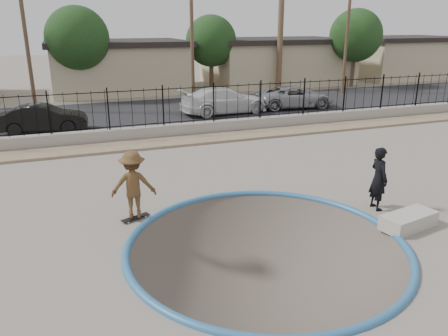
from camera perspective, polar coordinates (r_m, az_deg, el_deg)
The scene contains 23 objects.
ground at distance 23.01m, azimuth -8.60°, elevation 2.30°, with size 120.00×120.00×2.20m, color gray.
bowl_pit at distance 11.03m, azimuth 5.54°, elevation -9.97°, with size 6.84×6.84×1.80m, color #50453E, non-canonical shape.
coping_ring at distance 11.03m, azimuth 5.54°, elevation -9.97°, with size 7.04×7.04×0.20m, color #2E6596.
rock_strip at distance 20.06m, azimuth -7.09°, elevation 3.38°, with size 42.00×1.60×0.11m, color #9B8565.
retaining_wall at distance 21.04m, azimuth -7.81°, elevation 4.75°, with size 42.00×0.45×0.60m, color #A1988D.
fence at distance 20.79m, azimuth -7.96°, elevation 7.97°, with size 40.00×0.04×1.80m.
street at distance 27.54m, azimuth -10.89°, elevation 7.25°, with size 90.00×8.00×0.04m, color black.
house_center at distance 36.59m, azimuth -13.69°, elevation 12.88°, with size 10.60×8.60×3.90m.
house_east at distance 40.69m, azimuth 6.83°, elevation 13.78°, with size 12.60×8.60×3.90m.
house_east_far at distance 48.63m, azimuth 22.15°, elevation 13.35°, with size 11.60×8.60×3.90m.
utility_pole_left at distance 28.74m, azimuth -24.54°, elevation 15.86°, with size 1.70×0.24×9.00m.
utility_pole_mid at distance 29.87m, azimuth -4.23°, elevation 17.92°, with size 1.70×0.24×9.50m.
utility_pole_right at distance 35.16m, azimuth 15.82°, elevation 16.97°, with size 1.70×0.24×9.00m.
street_tree_left at distance 32.73m, azimuth -18.60°, elevation 15.75°, with size 4.32×4.32×6.36m.
street_tree_mid at distance 35.57m, azimuth -1.69°, elevation 16.24°, with size 3.96×3.96×5.83m.
street_tree_right at distance 39.35m, azimuth 16.84°, elevation 16.23°, with size 4.32×4.32×6.36m.
skater at distance 12.17m, azimuth -11.75°, elevation -2.58°, with size 1.22×0.70×1.88m, color brown.
skateboard at distance 12.51m, azimuth -11.48°, elevation -6.35°, with size 0.85×0.51×0.07m.
videographer at distance 13.41m, azimuth 19.54°, elevation -1.31°, with size 0.68×0.45×1.88m, color black.
concrete_ledge at distance 12.76m, azimuth 22.96°, elevation -6.33°, with size 1.60×0.70×0.40m, color #AEA79A.
car_b at distance 23.55m, azimuth -22.53°, elevation 6.04°, with size 1.45×4.16×1.37m, color black.
car_c at distance 26.33m, azimuth 0.03°, elevation 8.81°, with size 2.15×5.30×1.54m, color silver.
car_d at distance 28.50m, azimuth 9.20°, elevation 9.16°, with size 2.29×4.96×1.38m, color gray.
Camera 1 is at (-4.31, -9.69, 5.24)m, focal length 35.00 mm.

